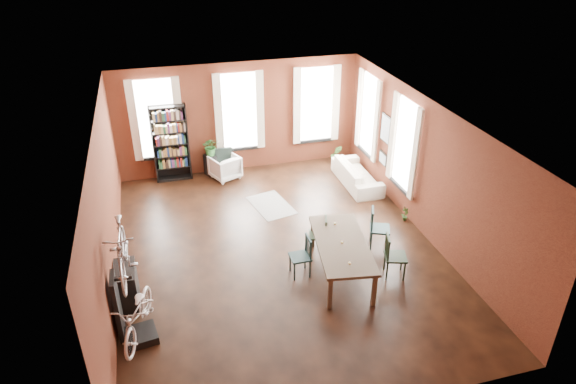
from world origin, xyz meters
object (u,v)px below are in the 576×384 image
object	(u,v)px
bike_trainer	(142,335)
plant_stand	(211,165)
white_armchair	(225,166)
dining_chair_a	(300,257)
cream_sofa	(357,171)
console_table	(127,285)
dining_chair_b	(318,235)
bookshelf	(171,143)
dining_chair_d	(380,229)
dining_table	(341,258)
dining_chair_c	(396,256)
bicycle_floor	(135,297)

from	to	relation	value
bike_trainer	plant_stand	world-z (taller)	plant_stand
white_armchair	dining_chair_a	bearing A→B (deg)	76.14
cream_sofa	bike_trainer	size ratio (longest dim) A/B	3.89
console_table	dining_chair_b	bearing A→B (deg)	9.17
dining_chair_a	console_table	bearing A→B (deg)	-91.21
dining_chair_b	plant_stand	bearing A→B (deg)	-141.34
bookshelf	white_armchair	world-z (taller)	bookshelf
dining_chair_a	console_table	size ratio (longest dim) A/B	1.12
dining_chair_d	dining_table	bearing A→B (deg)	143.74
dining_table	dining_chair_a	xyz separation A→B (m)	(-0.84, 0.20, 0.06)
dining_chair_a	dining_table	bearing A→B (deg)	76.16
dining_chair_c	bike_trainer	world-z (taller)	dining_chair_c
bike_trainer	plant_stand	size ratio (longest dim) A/B	0.86
dining_table	dining_chair_c	world-z (taller)	dining_chair_c
plant_stand	dining_chair_c	bearing A→B (deg)	-62.21
white_armchair	plant_stand	distance (m)	0.49
dining_table	bookshelf	distance (m)	6.29
dining_table	bookshelf	bearing A→B (deg)	128.08
bookshelf	console_table	bearing A→B (deg)	-103.83
dining_chair_b	dining_chair_c	xyz separation A→B (m)	(1.29, -1.27, 0.04)
dining_chair_a	dining_chair_d	size ratio (longest dim) A/B	0.94
dining_chair_b	plant_stand	world-z (taller)	dining_chair_b
dining_table	dining_chair_b	distance (m)	0.94
dining_table	cream_sofa	bearing A→B (deg)	71.99
dining_chair_d	cream_sofa	bearing A→B (deg)	9.87
white_armchair	dining_chair_b	bearing A→B (deg)	85.60
dining_chair_a	plant_stand	bearing A→B (deg)	-168.04
dining_chair_a	bicycle_floor	xyz separation A→B (m)	(-3.27, -1.08, 0.52)
bike_trainer	bicycle_floor	world-z (taller)	bicycle_floor
dining_table	bicycle_floor	world-z (taller)	bicycle_floor
dining_table	bicycle_floor	xyz separation A→B (m)	(-4.11, -0.88, 0.58)
white_armchair	bike_trainer	distance (m)	6.48
bookshelf	white_armchair	size ratio (longest dim) A/B	2.90
bicycle_floor	dining_chair_b	bearing A→B (deg)	40.08
bookshelf	white_armchair	distance (m)	1.63
bookshelf	bicycle_floor	world-z (taller)	bookshelf
dining_chair_a	console_table	world-z (taller)	dining_chair_a
bicycle_floor	cream_sofa	bearing A→B (deg)	52.97
bookshelf	bike_trainer	distance (m)	6.48
dining_chair_a	dining_chair_b	bearing A→B (deg)	138.56
bookshelf	dining_table	bearing A→B (deg)	-60.72
dining_table	dining_chair_b	bearing A→B (deg)	112.08
bike_trainer	console_table	xyz separation A→B (m)	(-0.21, 1.11, 0.32)
bookshelf	dining_chair_c	bearing A→B (deg)	-54.59
white_armchair	bicycle_floor	size ratio (longest dim) A/B	0.47
white_armchair	plant_stand	bearing A→B (deg)	-66.44
dining_chair_d	console_table	bearing A→B (deg)	117.64
dining_chair_c	console_table	xyz separation A→B (m)	(-5.41, 0.60, -0.08)
dining_chair_a	console_table	xyz separation A→B (m)	(-3.50, 0.05, -0.05)
bike_trainer	plant_stand	distance (m)	6.66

